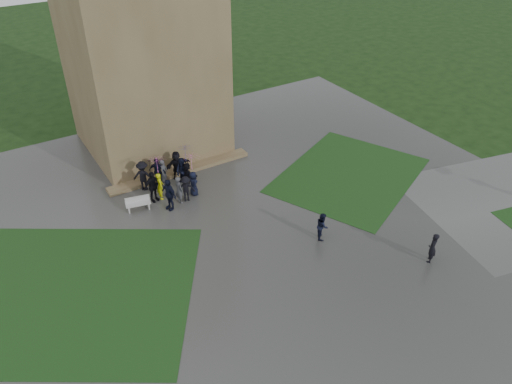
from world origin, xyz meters
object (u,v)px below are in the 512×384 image
bench (138,203)px  pedestrian_near (432,248)px  tower (135,4)px  pedestrian_mid (322,226)px

bench → pedestrian_near: bearing=-35.8°
tower → pedestrian_near: tower is taller
tower → pedestrian_mid: (3.44, -13.82, -8.25)m
pedestrian_mid → pedestrian_near: 5.24m
bench → pedestrian_mid: size_ratio=0.95×
pedestrian_near → pedestrian_mid: bearing=-85.0°
tower → pedestrian_near: size_ratio=11.42×
tower → pedestrian_near: (6.72, -17.91, -8.19)m
tower → pedestrian_mid: 16.46m
tower → bench: 11.46m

